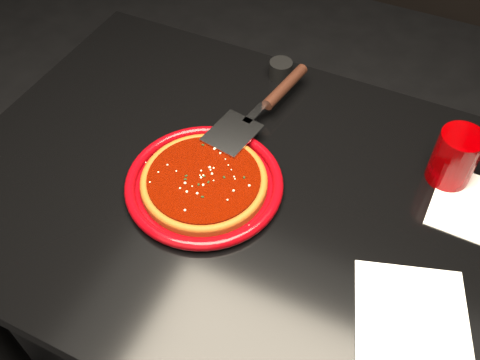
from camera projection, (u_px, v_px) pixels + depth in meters
The scene contains 13 objects.
floor at pixel (256, 357), 1.57m from camera, with size 4.00×4.00×0.01m, color black.
table at pixel (259, 295), 1.28m from camera, with size 1.20×0.80×0.75m, color black.
plate at pixel (204, 184), 1.00m from camera, with size 0.30×0.30×0.02m, color #760308.
pizza_crust at pixel (204, 182), 1.00m from camera, with size 0.24×0.24×0.01m, color brown.
pizza_crust_rim at pixel (204, 180), 0.99m from camera, with size 0.24×0.24×0.02m, color brown.
pizza_sauce at pixel (204, 179), 0.99m from camera, with size 0.21×0.21×0.01m, color #690C00.
parmesan_dusting at pixel (204, 177), 0.98m from camera, with size 0.20×0.20×0.01m, color beige, non-canonical shape.
basil_flecks at pixel (204, 177), 0.99m from camera, with size 0.19×0.19×0.00m, color black, non-canonical shape.
pizza_server at pixel (262, 107), 1.09m from camera, with size 0.10×0.36×0.03m, color #B6B8BE, non-canonical shape.
cup at pixel (455, 158), 0.98m from camera, with size 0.08×0.08×0.11m, color #7B0000.
napkin_a at pixel (412, 315), 0.84m from camera, with size 0.18×0.18×0.00m, color white.
napkin_b at pixel (475, 207), 0.98m from camera, with size 0.15×0.16×0.00m, color white.
ramekin at pixel (281, 69), 1.20m from camera, with size 0.05×0.05×0.04m, color black.
Camera 1 is at (0.22, -0.57, 1.53)m, focal length 40.00 mm.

